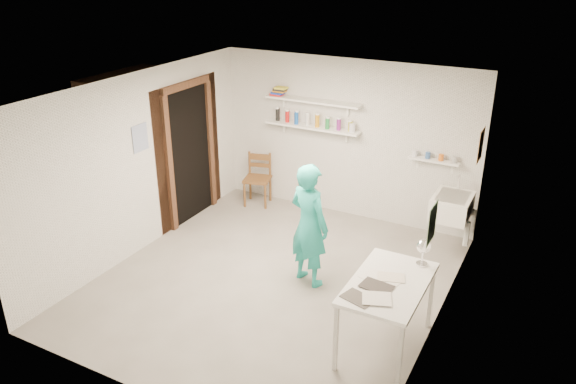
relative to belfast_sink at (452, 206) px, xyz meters
The scene contains 27 objects.
floor 2.54m from the belfast_sink, 135.83° to the right, with size 4.00×4.50×0.02m, color slate.
ceiling 2.98m from the belfast_sink, 135.83° to the right, with size 4.00×4.50×0.02m, color silver.
wall_back 1.90m from the belfast_sink, 162.26° to the left, with size 4.00×0.02×2.40m, color silver.
wall_front 4.36m from the belfast_sink, 113.84° to the right, with size 4.00×0.02×2.40m, color silver.
wall_left 4.16m from the belfast_sink, 155.67° to the right, with size 0.02×4.50×2.40m, color silver.
wall_right 1.79m from the belfast_sink, 81.30° to the right, with size 0.02×4.50×2.40m, color silver.
doorway_recess 3.81m from the belfast_sink, behind, with size 0.02×0.90×2.00m, color black.
corridor_box 4.51m from the belfast_sink, behind, with size 1.40×1.50×2.10m, color brown.
door_lintel 4.01m from the belfast_sink, behind, with size 0.06×1.05×0.10m, color brown.
door_jamb_near 3.91m from the belfast_sink, 162.82° to the right, with size 0.06×0.10×2.00m, color brown.
door_jamb_far 3.74m from the belfast_sink, behind, with size 0.06×0.10×2.00m, color brown.
shelf_lower 2.38m from the belfast_sink, 169.18° to the left, with size 1.50×0.22×0.03m, color white.
shelf_upper 2.52m from the belfast_sink, 169.18° to the left, with size 1.50×0.22×0.03m, color white.
ledge_shelf 0.75m from the belfast_sink, 130.40° to the left, with size 0.70×0.14×0.03m, color white.
poster_left 4.17m from the belfast_sink, 156.18° to the right, with size 0.01×0.28×0.36m, color #334C7F.
poster_right_a 0.89m from the belfast_sink, 22.79° to the left, with size 0.01×0.34×0.42m, color #995933.
poster_right_b 2.40m from the belfast_sink, 83.96° to the right, with size 0.01×0.30×0.38m, color #3F724C.
belfast_sink is the anchor object (origin of this frame).
man 2.03m from the belfast_sink, 132.27° to the right, with size 0.57×0.37×1.55m, color #23AFA2.
wall_clock 1.96m from the belfast_sink, 138.00° to the right, with size 0.28×0.28×0.04m, color beige.
wooden_chair 3.11m from the belfast_sink, behind, with size 0.40×0.38×0.86m, color brown.
work_table 2.30m from the belfast_sink, 92.76° to the right, with size 0.71×1.18×0.79m, color white.
desk_lamp 1.83m from the belfast_sink, 87.29° to the right, with size 0.15×0.15×0.15m, color silver.
spray_cans 2.41m from the belfast_sink, 169.18° to the left, with size 1.29×0.06×0.17m.
book_stack 3.06m from the belfast_sink, behind, with size 0.26×0.14×0.14m.
ledge_pots 0.78m from the belfast_sink, 130.40° to the left, with size 0.48×0.07×0.09m.
papers 2.28m from the belfast_sink, 92.76° to the right, with size 0.30×0.22×0.02m.
Camera 1 is at (2.96, -5.21, 3.80)m, focal length 35.00 mm.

